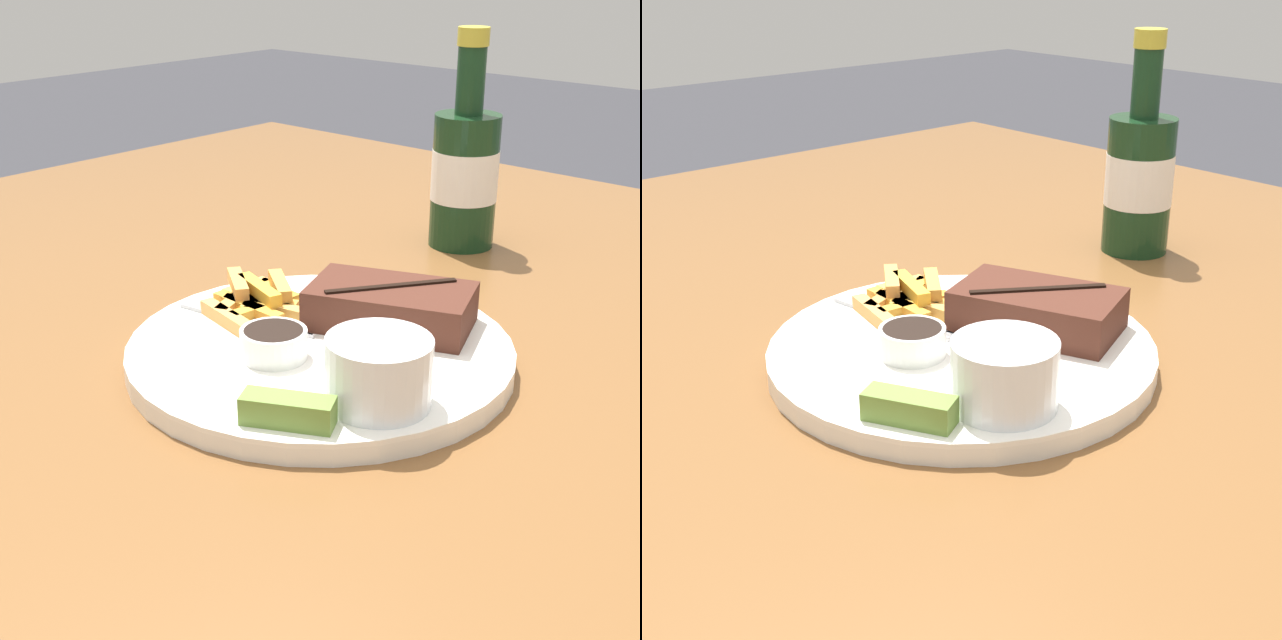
% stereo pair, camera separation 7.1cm
% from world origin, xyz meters
% --- Properties ---
extents(dining_table, '(1.48, 1.38, 0.73)m').
position_xyz_m(dining_table, '(0.00, 0.00, 0.67)').
color(dining_table, brown).
rests_on(dining_table, ground_plane).
extents(dinner_plate, '(0.31, 0.31, 0.02)m').
position_xyz_m(dinner_plate, '(0.00, 0.00, 0.74)').
color(dinner_plate, white).
rests_on(dinner_plate, dining_table).
extents(steak_portion, '(0.15, 0.12, 0.04)m').
position_xyz_m(steak_portion, '(0.02, 0.07, 0.76)').
color(steak_portion, '#472319').
rests_on(steak_portion, dinner_plate).
extents(fries_pile, '(0.10, 0.10, 0.02)m').
position_xyz_m(fries_pile, '(-0.09, 0.01, 0.75)').
color(fries_pile, gold).
rests_on(fries_pile, dinner_plate).
extents(coleslaw_cup, '(0.08, 0.08, 0.05)m').
position_xyz_m(coleslaw_cup, '(0.10, -0.05, 0.77)').
color(coleslaw_cup, white).
rests_on(coleslaw_cup, dinner_plate).
extents(dipping_sauce_cup, '(0.05, 0.05, 0.02)m').
position_xyz_m(dipping_sauce_cup, '(-0.01, -0.04, 0.76)').
color(dipping_sauce_cup, silver).
rests_on(dipping_sauce_cup, dinner_plate).
extents(pickle_spear, '(0.07, 0.05, 0.02)m').
position_xyz_m(pickle_spear, '(0.07, -0.11, 0.75)').
color(pickle_spear, olive).
rests_on(pickle_spear, dinner_plate).
extents(fork_utensil, '(0.13, 0.03, 0.00)m').
position_xyz_m(fork_utensil, '(-0.08, -0.01, 0.75)').
color(fork_utensil, '#B7B7BC').
rests_on(fork_utensil, dinner_plate).
extents(beer_bottle, '(0.07, 0.07, 0.23)m').
position_xyz_m(beer_bottle, '(-0.08, 0.33, 0.81)').
color(beer_bottle, '#143319').
rests_on(beer_bottle, dining_table).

